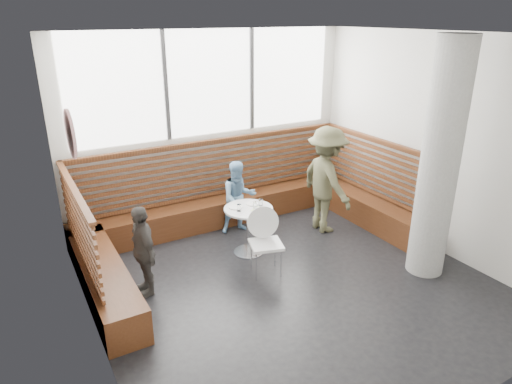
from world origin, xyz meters
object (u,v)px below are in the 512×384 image
concrete_column (440,163)px  cafe_chair (263,236)px  child_left (143,251)px  adult_man (326,180)px  child_back (239,197)px  cafe_table (248,221)px

concrete_column → cafe_chair: 2.53m
concrete_column → cafe_chair: size_ratio=3.41×
concrete_column → child_left: concrete_column is taller
concrete_column → adult_man: size_ratio=1.81×
child_back → cafe_chair: bearing=-93.1°
child_left → cafe_chair: bearing=76.0°
concrete_column → cafe_table: bearing=139.5°
cafe_chair → child_left: 1.62m
concrete_column → adult_man: 1.95m
cafe_table → cafe_chair: size_ratio=0.79×
adult_man → child_left: adult_man is taller
child_back → cafe_table: bearing=-96.9°
cafe_chair → child_back: bearing=93.5°
concrete_column → child_left: size_ratio=2.63×
child_back → child_left: size_ratio=1.00×
cafe_chair → adult_man: size_ratio=0.53×
cafe_chair → adult_man: 1.76m
cafe_chair → child_left: child_left is taller
cafe_table → adult_man: 1.55m
concrete_column → cafe_chair: bearing=151.8°
cafe_table → adult_man: adult_man is taller
cafe_table → child_back: size_ratio=0.61×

